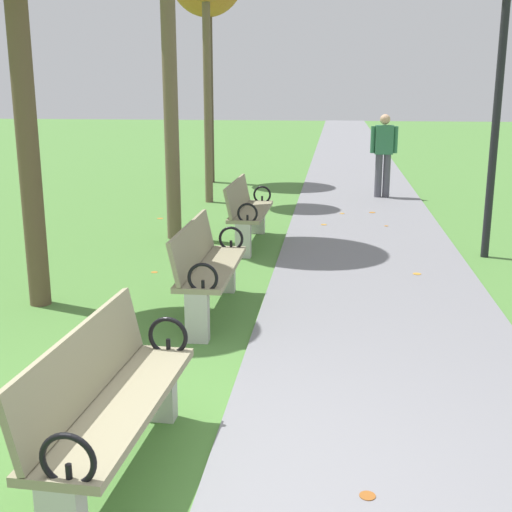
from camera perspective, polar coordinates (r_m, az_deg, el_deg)
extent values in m
plane|color=#4C7F38|center=(3.89, -5.20, -19.97)|extent=(80.00, 80.00, 0.00)
cube|color=slate|center=(21.26, 8.13, 8.31)|extent=(2.38, 44.00, 0.02)
cube|color=gray|center=(3.88, -11.61, -12.25)|extent=(0.51, 1.62, 0.05)
cube|color=gray|center=(3.85, -14.45, -8.91)|extent=(0.20, 1.60, 0.40)
cube|color=#B7B5AD|center=(4.61, -8.14, -11.05)|extent=(0.21, 0.13, 0.45)
torus|color=black|center=(3.19, -15.69, -16.37)|extent=(0.27, 0.04, 0.27)
cylinder|color=black|center=(3.23, -15.59, -17.60)|extent=(0.03, 0.03, 0.12)
torus|color=black|center=(4.47, -7.49, -6.78)|extent=(0.27, 0.04, 0.27)
cylinder|color=black|center=(4.50, -7.46, -7.73)|extent=(0.03, 0.03, 0.12)
cube|color=gray|center=(6.51, -3.71, -0.98)|extent=(0.45, 1.60, 0.05)
cube|color=gray|center=(6.49, -5.39, 1.00)|extent=(0.13, 1.60, 0.40)
cube|color=#B7B5AD|center=(5.89, -5.01, -5.21)|extent=(0.20, 0.12, 0.45)
cube|color=#B7B5AD|center=(7.28, -2.60, -1.35)|extent=(0.20, 0.12, 0.45)
torus|color=black|center=(5.75, -4.54, -1.87)|extent=(0.27, 0.03, 0.27)
cylinder|color=black|center=(5.77, -4.53, -2.64)|extent=(0.03, 0.03, 0.12)
torus|color=black|center=(7.20, -2.14, 1.48)|extent=(0.27, 0.03, 0.27)
cylinder|color=black|center=(7.21, -2.13, 0.86)|extent=(0.03, 0.03, 0.12)
cube|color=gray|center=(9.39, -0.42, 3.82)|extent=(0.46, 1.61, 0.05)
cube|color=gray|center=(9.38, -1.57, 5.20)|extent=(0.15, 1.60, 0.40)
cube|color=#B7B5AD|center=(8.73, -1.09, 1.32)|extent=(0.20, 0.12, 0.45)
cube|color=#B7B5AD|center=(10.16, 0.17, 3.19)|extent=(0.20, 0.12, 0.45)
torus|color=black|center=(8.62, -0.73, 3.64)|extent=(0.27, 0.03, 0.27)
cylinder|color=black|center=(8.64, -0.73, 3.12)|extent=(0.03, 0.03, 0.12)
torus|color=black|center=(10.11, 0.52, 5.23)|extent=(0.27, 0.03, 0.27)
cylinder|color=black|center=(10.12, 0.52, 4.78)|extent=(0.03, 0.03, 0.12)
cylinder|color=brown|center=(6.96, -18.84, 9.07)|extent=(0.21, 0.21, 3.28)
cylinder|color=brown|center=(9.73, -7.28, 13.30)|extent=(0.21, 0.21, 4.06)
cylinder|color=brown|center=(12.81, -4.13, 13.15)|extent=(0.15, 0.15, 3.86)
cylinder|color=#4C3D2D|center=(15.56, -4.05, 13.53)|extent=(0.22, 0.22, 3.96)
cylinder|color=#4C4C56|center=(13.60, 10.36, 6.74)|extent=(0.14, 0.14, 0.85)
cylinder|color=#4C4C56|center=(13.62, 11.03, 6.72)|extent=(0.14, 0.14, 0.85)
cube|color=#33724C|center=(13.54, 10.84, 9.68)|extent=(0.35, 0.24, 0.56)
sphere|color=tan|center=(13.51, 10.92, 11.33)|extent=(0.20, 0.20, 0.20)
cylinder|color=#33724C|center=(13.51, 9.90, 9.72)|extent=(0.09, 0.09, 0.52)
cylinder|color=#33724C|center=(13.56, 11.77, 9.65)|extent=(0.09, 0.09, 0.52)
cylinder|color=black|center=(9.06, 19.65, 9.79)|extent=(0.10, 0.10, 3.20)
cylinder|color=#93511E|center=(3.92, 9.46, -19.45)|extent=(0.11, 0.11, 0.00)
cylinder|color=#AD6B23|center=(11.94, 9.84, 3.67)|extent=(0.14, 0.14, 0.00)
cylinder|color=#AD6B23|center=(10.43, -6.58, 2.14)|extent=(0.12, 0.12, 0.00)
cylinder|color=#93511E|center=(8.90, -4.23, 0.07)|extent=(0.11, 0.11, 0.00)
cylinder|color=gold|center=(8.88, -3.39, 0.06)|extent=(0.13, 0.13, 0.00)
cylinder|color=#AD6B23|center=(11.46, -8.16, 3.19)|extent=(0.13, 0.13, 0.00)
cylinder|color=#BC842D|center=(8.16, 13.52, -1.48)|extent=(0.13, 0.13, 0.00)
cylinder|color=#BC842D|center=(4.95, -8.53, -12.04)|extent=(0.13, 0.13, 0.00)
cylinder|color=#BC842D|center=(11.77, 7.33, 3.61)|extent=(0.12, 0.12, 0.00)
cylinder|color=#BC842D|center=(10.78, 5.78, 2.67)|extent=(0.14, 0.14, 0.00)
cylinder|color=#AD6B23|center=(10.83, 11.02, 2.53)|extent=(0.08, 0.08, 0.00)
cylinder|color=#AD6B23|center=(8.17, -8.63, -1.35)|extent=(0.11, 0.11, 0.00)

